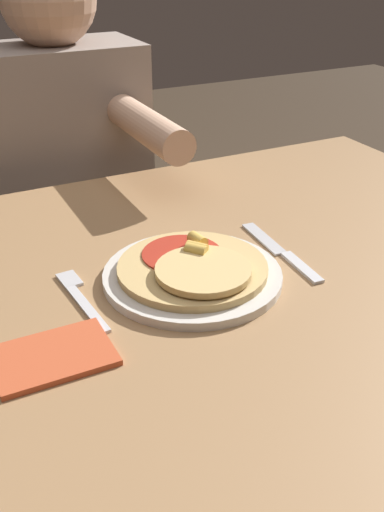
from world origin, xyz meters
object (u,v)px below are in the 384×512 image
Objects in this scene: pizza at (194,267)px; person_diner at (68,166)px; knife at (282,252)px; fork at (80,296)px; plate at (192,275)px; dining_table at (214,325)px.

person_diner is at bearing 90.29° from pizza.
person_diner is at bearing 104.42° from knife.
person_diner reaches higher than fork.
plate is 0.17m from knife.
knife is at bearing 4.48° from pizza.
fork is 0.67m from person_diner.
person_diner reaches higher than dining_table.
plate is at bearing -8.67° from fork.
pizza is 0.68m from person_diner.
pizza reaches higher than fork.
pizza is at bearing -10.31° from fork.
person_diner is at bearing 75.62° from fork.
plate is 0.67m from person_diner.
dining_table is at bearing -2.13° from plate.
dining_table is at bearing -175.82° from knife.
dining_table is 0.67m from person_diner.
person_diner reaches higher than pizza.
knife is (0.17, 0.01, -0.00)m from plate.
plate is 1.22× the size of knife.
fork is (-0.17, 0.03, -0.02)m from pizza.
plate reaches higher than fork.
dining_table is 5.56× the size of pizza.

